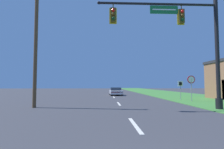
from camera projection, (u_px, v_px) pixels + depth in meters
The scene contains 7 objects.
grass_verge_right at pixel (169, 94), 31.52m from camera, with size 10.00×110.00×0.04m.
road_center_line at pixel (114, 97), 23.10m from camera, with size 0.16×34.80×0.01m.
signal_mast at pixel (189, 38), 11.81m from camera, with size 8.37×0.47×7.98m.
car_ahead at pixel (116, 91), 27.73m from camera, with size 1.95×4.49×1.19m.
stop_sign at pixel (191, 83), 16.96m from camera, with size 0.76×0.07×2.50m.
route_sign_post at pixel (180, 86), 19.01m from camera, with size 0.55×0.06×2.03m.
utility_pole_near at pixel (36, 32), 12.91m from camera, with size 1.80×0.26×10.76m.
Camera 1 is at (-1.25, -1.20, 1.65)m, focal length 28.00 mm.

